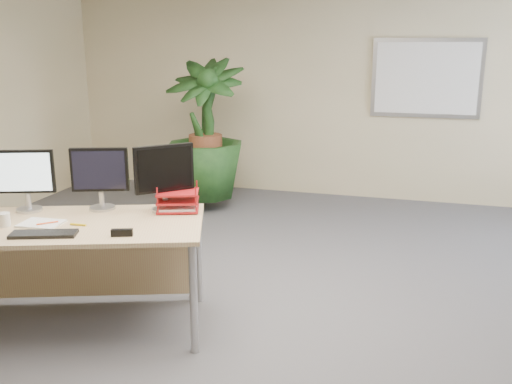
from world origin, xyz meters
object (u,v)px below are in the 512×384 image
(floor_plant, at_px, (206,148))
(monitor_right, at_px, (100,174))
(monitor_left, at_px, (26,176))
(desk, at_px, (58,241))

(floor_plant, xyz_separation_m, monitor_right, (0.23, -2.73, 0.30))
(floor_plant, height_order, monitor_right, floor_plant)
(monitor_left, bearing_deg, floor_plant, 84.89)
(monitor_right, bearing_deg, monitor_left, -159.29)
(desk, bearing_deg, monitor_right, 56.93)
(monitor_left, bearing_deg, monitor_right, 20.71)
(floor_plant, relative_size, monitor_right, 3.27)
(desk, bearing_deg, monitor_left, 160.37)
(desk, height_order, monitor_right, monitor_right)
(floor_plant, bearing_deg, desk, -89.25)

